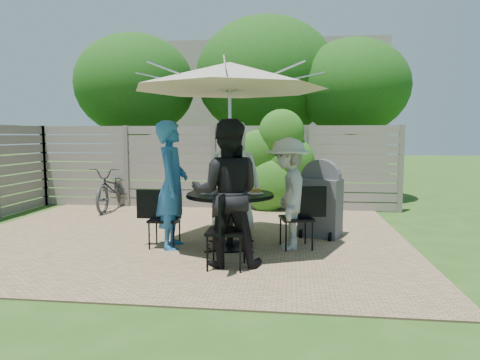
# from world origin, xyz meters

# --- Properties ---
(backyard_envelope) EXTENTS (60.00, 60.00, 5.00)m
(backyard_envelope) POSITION_xyz_m (0.09, 10.29, 2.61)
(backyard_envelope) COLOR #2B551A
(backyard_envelope) RESTS_ON ground
(patio_table) EXTENTS (1.34, 1.34, 0.81)m
(patio_table) POSITION_xyz_m (0.86, -0.30, 0.56)
(patio_table) COLOR black
(patio_table) RESTS_ON ground
(umbrella) EXTENTS (2.97, 2.97, 2.64)m
(umbrella) POSITION_xyz_m (0.86, -0.30, 2.45)
(umbrella) COLOR silver
(umbrella) RESTS_ON ground
(chair_back) EXTENTS (0.45, 0.67, 0.93)m
(chair_back) POSITION_xyz_m (0.77, 0.66, 0.28)
(chair_back) COLOR black
(chair_back) RESTS_ON ground
(person_back) EXTENTS (0.98, 0.69, 1.89)m
(person_back) POSITION_xyz_m (0.78, 0.53, 0.95)
(person_back) COLOR silver
(person_back) RESTS_ON ground
(chair_left) EXTENTS (0.62, 0.42, 0.85)m
(chair_left) POSITION_xyz_m (-0.10, -0.39, 0.26)
(chair_left) COLOR black
(chair_left) RESTS_ON ground
(person_left) EXTENTS (0.50, 0.71, 1.84)m
(person_left) POSITION_xyz_m (0.03, -0.38, 0.92)
(person_left) COLOR #2665A8
(person_left) RESTS_ON ground
(chair_front) EXTENTS (0.46, 0.69, 0.95)m
(chair_front) POSITION_xyz_m (0.95, -1.26, 0.29)
(chair_front) COLOR black
(chair_front) RESTS_ON ground
(person_front) EXTENTS (0.95, 0.78, 1.83)m
(person_front) POSITION_xyz_m (0.94, -1.12, 0.92)
(person_front) COLOR black
(person_front) RESTS_ON ground
(chair_right) EXTENTS (0.69, 0.53, 0.91)m
(chair_right) POSITION_xyz_m (1.82, -0.20, 0.27)
(chair_right) COLOR black
(chair_right) RESTS_ON ground
(person_right) EXTENTS (0.69, 1.09, 1.60)m
(person_right) POSITION_xyz_m (1.69, -0.22, 0.80)
(person_right) COLOR #B0AFAB
(person_right) RESTS_ON ground
(plate_back) EXTENTS (0.26, 0.26, 0.06)m
(plate_back) POSITION_xyz_m (0.82, 0.06, 0.83)
(plate_back) COLOR white
(plate_back) RESTS_ON patio_table
(plate_left) EXTENTS (0.26, 0.26, 0.06)m
(plate_left) POSITION_xyz_m (0.50, -0.33, 0.83)
(plate_left) COLOR white
(plate_left) RESTS_ON patio_table
(plate_front) EXTENTS (0.26, 0.26, 0.06)m
(plate_front) POSITION_xyz_m (0.89, -0.66, 0.83)
(plate_front) COLOR white
(plate_front) RESTS_ON patio_table
(plate_right) EXTENTS (0.26, 0.26, 0.06)m
(plate_right) POSITION_xyz_m (1.22, -0.26, 0.83)
(plate_right) COLOR white
(plate_right) RESTS_ON patio_table
(glass_back) EXTENTS (0.07, 0.07, 0.14)m
(glass_back) POSITION_xyz_m (0.73, -0.05, 0.88)
(glass_back) COLOR silver
(glass_back) RESTS_ON patio_table
(glass_left) EXTENTS (0.07, 0.07, 0.14)m
(glass_left) POSITION_xyz_m (0.61, -0.43, 0.88)
(glass_left) COLOR silver
(glass_left) RESTS_ON patio_table
(glass_front) EXTENTS (0.07, 0.07, 0.14)m
(glass_front) POSITION_xyz_m (0.99, -0.55, 0.88)
(glass_front) COLOR silver
(glass_front) RESTS_ON patio_table
(glass_right) EXTENTS (0.07, 0.07, 0.14)m
(glass_right) POSITION_xyz_m (1.11, -0.17, 0.88)
(glass_right) COLOR silver
(glass_right) RESTS_ON patio_table
(syrup_jug) EXTENTS (0.09, 0.09, 0.16)m
(syrup_jug) POSITION_xyz_m (0.79, -0.25, 0.89)
(syrup_jug) COLOR #59280C
(syrup_jug) RESTS_ON patio_table
(coffee_cup) EXTENTS (0.08, 0.08, 0.12)m
(coffee_cup) POSITION_xyz_m (0.94, -0.07, 0.87)
(coffee_cup) COLOR #C6B293
(coffee_cup) RESTS_ON patio_table
(bicycle) EXTENTS (0.76, 1.85, 0.95)m
(bicycle) POSITION_xyz_m (-2.17, 2.60, 0.48)
(bicycle) COLOR #333338
(bicycle) RESTS_ON ground
(bbq_grill) EXTENTS (0.74, 0.66, 1.25)m
(bbq_grill) POSITION_xyz_m (2.20, 0.57, 0.57)
(bbq_grill) COLOR #505055
(bbq_grill) RESTS_ON ground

